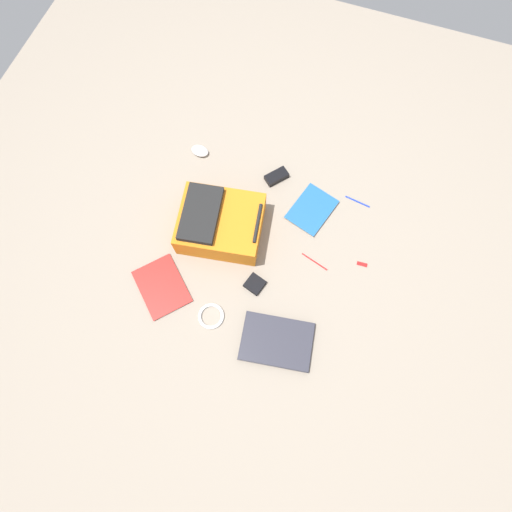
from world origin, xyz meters
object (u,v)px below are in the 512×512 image
power_brick (277,177)px  pen_blue (315,261)px  computer_mouse (200,151)px  earbud_pouch (255,284)px  laptop (277,341)px  pen_black (358,201)px  backpack (219,223)px  book_red (162,287)px  book_blue (312,210)px  cable_coil (211,316)px  usb_stick (362,264)px

power_brick → pen_blue: size_ratio=0.82×
computer_mouse → earbud_pouch: size_ratio=1.16×
laptop → computer_mouse: size_ratio=3.74×
computer_mouse → pen_black: bearing=96.9°
pen_blue → backpack: bearing=-90.9°
book_red → pen_black: (-0.76, 0.78, -0.00)m
computer_mouse → power_brick: (0.01, 0.44, 0.00)m
book_red → book_blue: bearing=138.0°
book_blue → cable_coil: 0.74m
computer_mouse → pen_blue: size_ratio=0.65×
power_brick → book_blue: bearing=62.6°
computer_mouse → power_brick: bearing=95.5°
backpack → power_brick: backpack is taller
laptop → cable_coil: laptop is taller
pen_blue → power_brick: bearing=-139.5°
book_red → cable_coil: cable_coil is taller
laptop → earbud_pouch: 0.29m
computer_mouse → usb_stick: bearing=78.8°
pen_black → usb_stick: (0.33, 0.11, -0.00)m
laptop → pen_black: 0.84m
pen_blue → earbud_pouch: size_ratio=1.78×
computer_mouse → power_brick: size_ratio=0.80×
cable_coil → power_brick: size_ratio=1.03×
book_blue → earbud_pouch: size_ratio=3.45×
backpack → pen_black: backpack is taller
book_red → earbud_pouch: 0.45m
pen_blue → laptop: bearing=-7.2°
usb_stick → computer_mouse: bearing=-108.4°
computer_mouse → power_brick: same height
backpack → pen_blue: backpack is taller
power_brick → backpack: bearing=-25.0°
pen_black → book_blue: bearing=-59.0°
book_blue → pen_black: size_ratio=2.10×
laptop → power_brick: (-0.82, -0.27, 0.00)m
computer_mouse → usb_stick: computer_mouse is taller
backpack → cable_coil: bearing=15.1°
book_blue → computer_mouse: (-0.13, -0.67, 0.01)m
book_blue → pen_black: (-0.13, 0.21, -0.00)m
pen_black → pen_blue: size_ratio=0.93×
backpack → usb_stick: (-0.06, 0.73, -0.08)m
earbud_pouch → usb_stick: earbud_pouch is taller
book_blue → usb_stick: 0.38m
power_brick → pen_black: (-0.01, 0.44, -0.01)m
backpack → cable_coil: (0.43, 0.12, -0.07)m
cable_coil → pen_blue: 0.57m
backpack → book_red: backpack is taller
backpack → earbud_pouch: backpack is taller
book_blue → pen_black: book_blue is taller
pen_black → usb_stick: same height
cable_coil → usb_stick: bearing=128.6°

